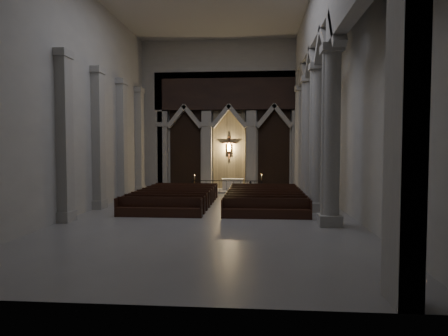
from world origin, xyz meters
name	(u,v)px	position (x,y,z in m)	size (l,w,h in m)	color
room	(213,67)	(0.00, 0.00, 7.60)	(24.00, 24.10, 12.00)	gray
sanctuary_wall	(229,108)	(0.00, 11.54, 6.62)	(14.00, 0.77, 12.00)	#A5A29A
right_arcade	(318,66)	(5.50, 1.33, 7.83)	(1.00, 24.00, 12.00)	#A5A29A
left_pilasters	(111,141)	(-6.75, 3.50, 3.91)	(0.60, 13.00, 8.03)	#A5A29A
sanctuary_step	(228,191)	(0.00, 10.60, 0.07)	(8.50, 2.60, 0.15)	#A5A29A
altar	(233,184)	(0.35, 10.79, 0.59)	(1.72, 0.69, 0.88)	silver
altar_rail	(227,185)	(0.00, 9.17, 0.69)	(5.30, 0.09, 1.04)	black
candle_stand_left	(195,188)	(-2.44, 9.21, 0.39)	(0.24, 0.24, 1.42)	#B88738
candle_stand_right	(261,189)	(2.59, 9.26, 0.40)	(0.25, 0.25, 1.47)	#B88738
pews	(219,201)	(0.00, 3.00, 0.32)	(9.83, 8.27, 0.99)	black
worshipper	(250,189)	(1.79, 7.76, 0.54)	(0.39, 0.26, 1.08)	black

